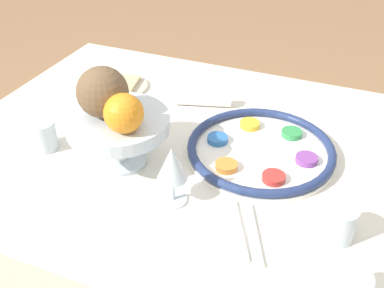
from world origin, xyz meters
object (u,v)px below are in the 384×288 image
at_px(orange_fruit, 124,113).
at_px(napkin_roll, 204,99).
at_px(bread_plate, 121,85).
at_px(coconut, 103,92).
at_px(cup_mid, 44,135).
at_px(fruit_stand, 119,126).
at_px(wine_glass, 172,166).
at_px(seder_plate, 261,149).
at_px(cup_far, 339,223).

height_order(orange_fruit, napkin_roll, orange_fruit).
xyz_separation_m(bread_plate, napkin_roll, (-0.26, 0.00, 0.01)).
bearing_deg(coconut, cup_mid, 6.40).
height_order(orange_fruit, bread_plate, orange_fruit).
relative_size(coconut, napkin_roll, 0.70).
bearing_deg(fruit_stand, coconut, 4.45).
bearing_deg(napkin_roll, fruit_stand, 75.66).
bearing_deg(coconut, wine_glass, 158.75).
relative_size(fruit_stand, bread_plate, 1.43).
height_order(seder_plate, wine_glass, wine_glass).
relative_size(wine_glass, coconut, 1.19).
distance_m(seder_plate, cup_far, 0.28).
distance_m(cup_mid, cup_far, 0.68).
bearing_deg(cup_far, napkin_roll, -42.12).
height_order(fruit_stand, bread_plate, fruit_stand).
distance_m(seder_plate, cup_mid, 0.51).
distance_m(coconut, cup_far, 0.54).
bearing_deg(fruit_stand, seder_plate, -152.95).
height_order(coconut, cup_far, coconut).
bearing_deg(wine_glass, cup_far, -175.97).
bearing_deg(fruit_stand, cup_mid, 6.12).
height_order(wine_glass, cup_mid, wine_glass).
distance_m(wine_glass, napkin_roll, 0.41).
bearing_deg(seder_plate, cup_mid, 19.11).
relative_size(seder_plate, cup_mid, 4.81).
bearing_deg(napkin_roll, cup_mid, 50.42).
distance_m(orange_fruit, cup_mid, 0.27).
relative_size(orange_fruit, bread_plate, 0.52).
bearing_deg(orange_fruit, napkin_roll, -96.10).
relative_size(fruit_stand, cup_mid, 3.17).
xyz_separation_m(seder_plate, wine_glass, (0.12, 0.22, 0.08)).
bearing_deg(orange_fruit, bread_plate, -57.80).
relative_size(orange_fruit, napkin_roll, 0.52).
xyz_separation_m(seder_plate, napkin_roll, (0.21, -0.17, 0.00)).
bearing_deg(fruit_stand, wine_glass, 154.78).
distance_m(seder_plate, wine_glass, 0.27).
bearing_deg(bread_plate, cup_far, 150.97).
bearing_deg(seder_plate, napkin_roll, -39.03).
xyz_separation_m(bread_plate, cup_far, (-0.67, 0.37, 0.03)).
bearing_deg(cup_far, fruit_stand, -6.29).
bearing_deg(wine_glass, cup_mid, -8.77).
height_order(seder_plate, coconut, coconut).
bearing_deg(napkin_roll, coconut, 71.02).
height_order(wine_glass, bread_plate, wine_glass).
bearing_deg(wine_glass, coconut, -21.25).
relative_size(bread_plate, cup_mid, 2.21).
distance_m(wine_glass, coconut, 0.22).
distance_m(fruit_stand, napkin_roll, 0.33).
xyz_separation_m(coconut, cup_far, (-0.52, 0.05, -0.14)).
height_order(fruit_stand, cup_mid, fruit_stand).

